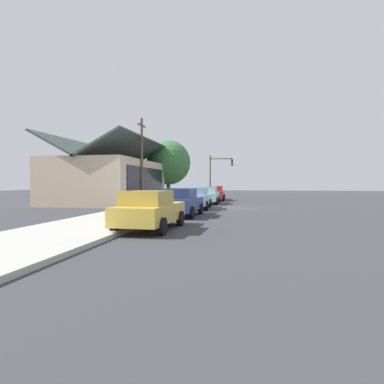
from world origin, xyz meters
The scene contains 12 objects.
ground_plane centered at (0.00, 0.00, 0.00)m, with size 120.00×120.00×0.00m, color #38383D.
sidewalk_curb centered at (0.00, 5.60, 0.08)m, with size 60.00×4.20×0.16m, color #B2AFA8.
car_mustard centered at (-12.50, 2.89, 0.81)m, with size 4.50×2.12×1.59m.
car_navy centered at (-6.87, 2.79, 0.81)m, with size 4.54×2.10×1.59m.
car_skyblue centered at (-1.52, 2.78, 0.82)m, with size 4.96×2.11×1.59m.
car_seafoam centered at (4.25, 2.67, 0.82)m, with size 4.75×2.13×1.59m.
car_cherry centered at (9.87, 2.60, 0.81)m, with size 4.42×2.18×1.59m.
storefront_building centered at (3.97, 11.98, 2.14)m, with size 13.34×7.68×6.08m.
shade_tree centered at (11.94, 8.27, 4.27)m, with size 5.17×5.17×6.87m.
traffic_light_main centered at (13.90, 2.54, 3.49)m, with size 0.37×2.79×5.20m.
utility_pole_wooden centered at (2.18, 8.20, 3.93)m, with size 1.80×0.24×7.50m.
fire_hydrant_red centered at (4.88, 4.20, 0.50)m, with size 0.22×0.22×0.71m.
Camera 1 is at (-25.16, -1.06, 1.89)m, focal length 30.63 mm.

